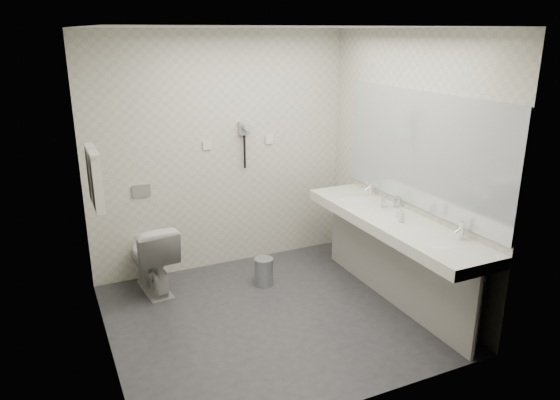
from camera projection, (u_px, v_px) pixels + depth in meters
name	position (u px, v px, depth m)	size (l,w,h in m)	color
floor	(272.00, 317.00, 4.78)	(2.80, 2.80, 0.00)	#292A2E
ceiling	(270.00, 27.00, 4.01)	(2.80, 2.80, 0.00)	silver
wall_back	(221.00, 153.00, 5.51)	(2.80, 2.80, 0.00)	beige
wall_front	(356.00, 237.00, 3.27)	(2.80, 2.80, 0.00)	beige
wall_left	(96.00, 207.00, 3.83)	(2.60, 2.60, 0.00)	beige
wall_right	(407.00, 167.00, 4.95)	(2.60, 2.60, 0.00)	beige
vanity_counter	(393.00, 223.00, 4.81)	(0.55, 2.20, 0.10)	silver
vanity_panel	(392.00, 265.00, 4.95)	(0.03, 2.15, 0.75)	gray
vanity_post_near	(477.00, 316.00, 4.06)	(0.06, 0.06, 0.75)	silver
vanity_post_far	(338.00, 228.00, 5.86)	(0.06, 0.06, 0.75)	silver
mirror	(421.00, 151.00, 4.71)	(0.02, 2.20, 1.05)	#B2BCC6
basin_near	(442.00, 244.00, 4.24)	(0.40, 0.31, 0.05)	silver
basin_far	(354.00, 199.00, 5.36)	(0.40, 0.31, 0.05)	silver
faucet_near	(462.00, 230.00, 4.29)	(0.04, 0.04, 0.15)	silver
faucet_far	(371.00, 189.00, 5.41)	(0.04, 0.04, 0.15)	silver
soap_bottle_a	(400.00, 212.00, 4.78)	(0.05, 0.05, 0.10)	silver
soap_bottle_c	(402.00, 215.00, 4.67)	(0.05, 0.05, 0.13)	silver
glass_left	(397.00, 202.00, 5.07)	(0.06, 0.06, 0.10)	silver
glass_right	(384.00, 202.00, 5.06)	(0.06, 0.06, 0.10)	silver
toilet	(152.00, 257.00, 5.17)	(0.40, 0.70, 0.71)	silver
flush_plate	(141.00, 191.00, 5.25)	(0.18, 0.02, 0.12)	#B2B5BA
pedal_bin	(264.00, 272.00, 5.35)	(0.19, 0.19, 0.27)	#B2B5BA
bin_lid	(264.00, 259.00, 5.30)	(0.19, 0.19, 0.01)	#B2B5BA
towel_rail	(90.00, 151.00, 4.23)	(0.02, 0.02, 0.62)	silver
towel_near	(96.00, 182.00, 4.18)	(0.07, 0.24, 0.48)	silver
towel_far	(92.00, 173.00, 4.43)	(0.07, 0.24, 0.48)	silver
dryer_cradle	(244.00, 128.00, 5.51)	(0.10, 0.04, 0.14)	gray
dryer_barrel	(246.00, 126.00, 5.44)	(0.08, 0.08, 0.14)	gray
dryer_cord	(245.00, 152.00, 5.57)	(0.02, 0.02, 0.35)	black
switch_plate_a	(207.00, 145.00, 5.41)	(0.09, 0.02, 0.09)	silver
switch_plate_b	(269.00, 140.00, 5.69)	(0.09, 0.02, 0.09)	silver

